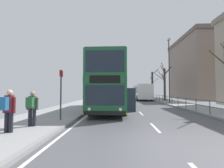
{
  "coord_description": "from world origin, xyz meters",
  "views": [
    {
      "loc": [
        -1.71,
        -5.26,
        1.74
      ],
      "look_at": [
        -2.25,
        7.44,
        2.28
      ],
      "focal_mm": 26.01,
      "sensor_mm": 36.0,
      "label": 1
    }
  ],
  "objects_px": {
    "pedestrian_with_backpack": "(8,108)",
    "bare_tree_far_00": "(164,82)",
    "background_bus_far_lane": "(142,92)",
    "pedestrian_companion": "(32,106)",
    "bare_tree_far_01": "(152,85)",
    "background_building_00": "(201,69)",
    "double_decker_bus_main": "(110,85)",
    "street_lamp_far_side": "(169,66)",
    "bus_stop_sign_near": "(61,89)"
  },
  "relations": [
    {
      "from": "pedestrian_companion",
      "to": "background_building_00",
      "type": "xyz_separation_m",
      "value": [
        21.1,
        27.12,
        5.34
      ]
    },
    {
      "from": "street_lamp_far_side",
      "to": "background_building_00",
      "type": "bearing_deg",
      "value": 50.25
    },
    {
      "from": "pedestrian_with_backpack",
      "to": "background_building_00",
      "type": "height_order",
      "value": "background_building_00"
    },
    {
      "from": "double_decker_bus_main",
      "to": "pedestrian_with_backpack",
      "type": "xyz_separation_m",
      "value": [
        -3.48,
        -8.33,
        -1.21
      ]
    },
    {
      "from": "pedestrian_companion",
      "to": "background_building_00",
      "type": "height_order",
      "value": "background_building_00"
    },
    {
      "from": "double_decker_bus_main",
      "to": "pedestrian_companion",
      "type": "xyz_separation_m",
      "value": [
        -3.17,
        -7.21,
        -1.25
      ]
    },
    {
      "from": "pedestrian_with_backpack",
      "to": "pedestrian_companion",
      "type": "bearing_deg",
      "value": 74.31
    },
    {
      "from": "double_decker_bus_main",
      "to": "bus_stop_sign_near",
      "type": "xyz_separation_m",
      "value": [
        -2.45,
        -5.54,
        -0.47
      ]
    },
    {
      "from": "background_bus_far_lane",
      "to": "bare_tree_far_00",
      "type": "relative_size",
      "value": 1.69
    },
    {
      "from": "pedestrian_with_backpack",
      "to": "bare_tree_far_00",
      "type": "height_order",
      "value": "bare_tree_far_00"
    },
    {
      "from": "pedestrian_companion",
      "to": "background_building_00",
      "type": "bearing_deg",
      "value": 52.11
    },
    {
      "from": "background_bus_far_lane",
      "to": "bare_tree_far_00",
      "type": "xyz_separation_m",
      "value": [
        3.14,
        -4.63,
        1.53
      ]
    },
    {
      "from": "pedestrian_with_backpack",
      "to": "background_building_00",
      "type": "distance_m",
      "value": 35.84
    },
    {
      "from": "bare_tree_far_00",
      "to": "bare_tree_far_01",
      "type": "height_order",
      "value": "bare_tree_far_01"
    },
    {
      "from": "double_decker_bus_main",
      "to": "bare_tree_far_01",
      "type": "xyz_separation_m",
      "value": [
        7.86,
        19.98,
        0.74
      ]
    },
    {
      "from": "street_lamp_far_side",
      "to": "pedestrian_with_backpack",
      "type": "bearing_deg",
      "value": -124.99
    },
    {
      "from": "pedestrian_with_backpack",
      "to": "street_lamp_far_side",
      "type": "relative_size",
      "value": 0.19
    },
    {
      "from": "double_decker_bus_main",
      "to": "background_bus_far_lane",
      "type": "distance_m",
      "value": 18.37
    },
    {
      "from": "pedestrian_companion",
      "to": "bare_tree_far_01",
      "type": "bearing_deg",
      "value": 67.92
    },
    {
      "from": "pedestrian_with_backpack",
      "to": "street_lamp_far_side",
      "type": "height_order",
      "value": "street_lamp_far_side"
    },
    {
      "from": "double_decker_bus_main",
      "to": "bare_tree_far_01",
      "type": "distance_m",
      "value": 21.48
    },
    {
      "from": "pedestrian_with_backpack",
      "to": "bus_stop_sign_near",
      "type": "height_order",
      "value": "bus_stop_sign_near"
    },
    {
      "from": "pedestrian_companion",
      "to": "bus_stop_sign_near",
      "type": "relative_size",
      "value": 0.57
    },
    {
      "from": "street_lamp_far_side",
      "to": "double_decker_bus_main",
      "type": "bearing_deg",
      "value": -135.52
    },
    {
      "from": "background_bus_far_lane",
      "to": "bus_stop_sign_near",
      "type": "relative_size",
      "value": 3.77
    },
    {
      "from": "double_decker_bus_main",
      "to": "street_lamp_far_side",
      "type": "relative_size",
      "value": 1.18
    },
    {
      "from": "pedestrian_companion",
      "to": "bare_tree_far_00",
      "type": "bearing_deg",
      "value": 60.11
    },
    {
      "from": "pedestrian_with_backpack",
      "to": "bare_tree_far_00",
      "type": "bearing_deg",
      "value": 60.78
    },
    {
      "from": "pedestrian_with_backpack",
      "to": "bare_tree_far_00",
      "type": "relative_size",
      "value": 0.27
    },
    {
      "from": "pedestrian_with_backpack",
      "to": "double_decker_bus_main",
      "type": "bearing_deg",
      "value": 67.29
    },
    {
      "from": "bare_tree_far_00",
      "to": "background_building_00",
      "type": "height_order",
      "value": "background_building_00"
    },
    {
      "from": "bus_stop_sign_near",
      "to": "bare_tree_far_01",
      "type": "bearing_deg",
      "value": 68.01
    },
    {
      "from": "pedestrian_companion",
      "to": "bare_tree_far_01",
      "type": "distance_m",
      "value": 29.4
    },
    {
      "from": "background_building_00",
      "to": "street_lamp_far_side",
      "type": "bearing_deg",
      "value": -129.75
    },
    {
      "from": "double_decker_bus_main",
      "to": "street_lamp_far_side",
      "type": "height_order",
      "value": "street_lamp_far_side"
    },
    {
      "from": "background_bus_far_lane",
      "to": "pedestrian_companion",
      "type": "distance_m",
      "value": 26.2
    },
    {
      "from": "bus_stop_sign_near",
      "to": "street_lamp_far_side",
      "type": "relative_size",
      "value": 0.32
    },
    {
      "from": "bus_stop_sign_near",
      "to": "background_building_00",
      "type": "relative_size",
      "value": 0.18
    },
    {
      "from": "background_bus_far_lane",
      "to": "bare_tree_far_00",
      "type": "bearing_deg",
      "value": -55.84
    },
    {
      "from": "bus_stop_sign_near",
      "to": "background_building_00",
      "type": "bearing_deg",
      "value": 51.31
    },
    {
      "from": "bus_stop_sign_near",
      "to": "bare_tree_far_01",
      "type": "relative_size",
      "value": 0.44
    },
    {
      "from": "pedestrian_companion",
      "to": "pedestrian_with_backpack",
      "type": "bearing_deg",
      "value": -105.69
    },
    {
      "from": "street_lamp_far_side",
      "to": "bare_tree_far_00",
      "type": "height_order",
      "value": "street_lamp_far_side"
    },
    {
      "from": "street_lamp_far_side",
      "to": "background_building_00",
      "type": "relative_size",
      "value": 0.56
    },
    {
      "from": "street_lamp_far_side",
      "to": "bare_tree_far_00",
      "type": "xyz_separation_m",
      "value": [
        0.92,
        5.59,
        -1.94
      ]
    },
    {
      "from": "background_bus_far_lane",
      "to": "bus_stop_sign_near",
      "type": "xyz_separation_m",
      "value": [
        -7.73,
        -23.12,
        0.23
      ]
    },
    {
      "from": "background_bus_far_lane",
      "to": "bus_stop_sign_near",
      "type": "height_order",
      "value": "background_bus_far_lane"
    },
    {
      "from": "bus_stop_sign_near",
      "to": "pedestrian_companion",
      "type": "bearing_deg",
      "value": -113.48
    },
    {
      "from": "double_decker_bus_main",
      "to": "street_lamp_far_side",
      "type": "bearing_deg",
      "value": 44.48
    },
    {
      "from": "bare_tree_far_00",
      "to": "bare_tree_far_01",
      "type": "relative_size",
      "value": 0.98
    }
  ]
}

